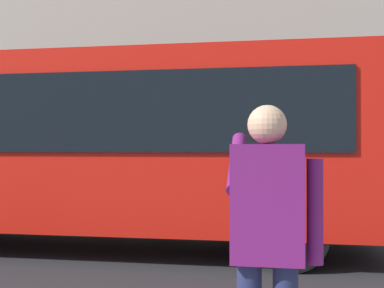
{
  "coord_description": "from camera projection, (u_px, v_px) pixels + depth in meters",
  "views": [
    {
      "loc": [
        -0.23,
        7.65,
        1.61
      ],
      "look_at": [
        1.1,
        -0.13,
        1.67
      ],
      "focal_mm": 45.38,
      "sensor_mm": 36.0,
      "label": 1
    }
  ],
  "objects": [
    {
      "name": "ground_plane",
      "position": [
        260.0,
        251.0,
        7.57
      ],
      "size": [
        60.0,
        60.0,
        0.0
      ],
      "primitive_type": "plane",
      "color": "#232326"
    },
    {
      "name": "building_facade_far",
      "position": [
        267.0,
        0.0,
        14.32
      ],
      "size": [
        28.0,
        1.55,
        12.0
      ],
      "color": "#A89E8E",
      "rests_on": "ground_plane"
    },
    {
      "name": "red_bus",
      "position": [
        99.0,
        143.0,
        7.9
      ],
      "size": [
        9.05,
        2.54,
        3.08
      ],
      "color": "red",
      "rests_on": "ground_plane"
    },
    {
      "name": "pedestrian_photographer",
      "position": [
        268.0,
        231.0,
        2.71
      ],
      "size": [
        0.53,
        0.52,
        1.7
      ],
      "color": "#1E2347",
      "rests_on": "sidewalk_curb"
    }
  ]
}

